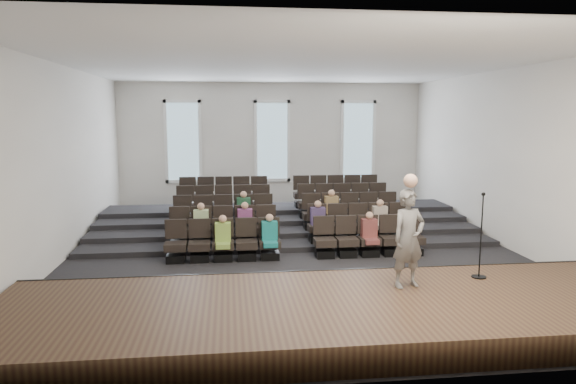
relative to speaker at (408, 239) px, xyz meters
name	(u,v)px	position (x,y,z in m)	size (l,w,h in m)	color
ground	(294,252)	(-1.56, 4.52, -1.42)	(14.00, 14.00, 0.00)	black
ceiling	(295,65)	(-1.56, 4.52, 3.59)	(12.00, 14.00, 0.02)	white
wall_back	(272,146)	(-1.56, 11.54, 1.08)	(12.00, 0.04, 5.00)	white
wall_front	(363,207)	(-1.56, -2.50, 1.08)	(12.00, 0.04, 5.00)	white
wall_left	(59,163)	(-7.58, 4.52, 1.08)	(0.04, 14.00, 5.00)	white
wall_right	(508,159)	(4.46, 4.52, 1.08)	(0.04, 14.00, 5.00)	white
stage	(332,314)	(-1.56, -0.58, -1.17)	(11.80, 3.60, 0.50)	#412E1B
stage_lip	(315,282)	(-1.56, 1.19, -1.17)	(11.80, 0.06, 0.52)	black
risers	(282,222)	(-1.56, 7.69, -1.23)	(11.80, 4.80, 0.60)	black
seating_rows	(288,217)	(-1.56, 6.06, -0.74)	(6.80, 4.70, 1.67)	black
windows	(272,141)	(-1.56, 11.47, 1.28)	(8.44, 0.10, 3.24)	white
audience	(288,221)	(-1.70, 4.85, -0.61)	(5.45, 2.64, 1.10)	#86AA44
speaker	(408,239)	(0.00, 0.00, 0.00)	(0.67, 0.44, 1.85)	#62605D
mic_stand	(480,252)	(1.61, 0.36, -0.41)	(0.29, 0.29, 1.72)	black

